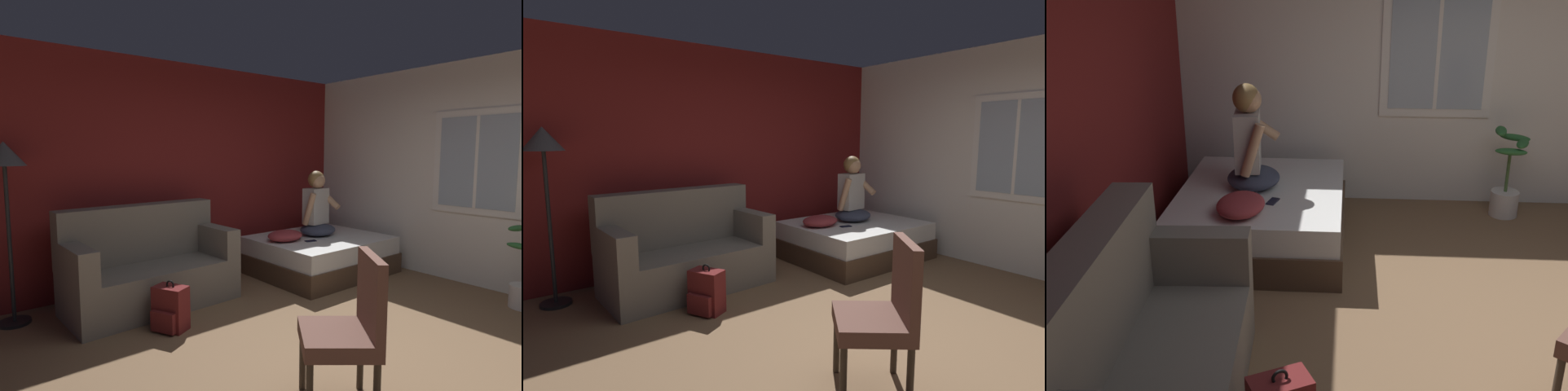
% 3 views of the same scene
% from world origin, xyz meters
% --- Properties ---
extents(ground_plane, '(40.00, 40.00, 0.00)m').
position_xyz_m(ground_plane, '(0.00, 0.00, 0.00)').
color(ground_plane, brown).
extents(wall_back_accent, '(10.15, 0.16, 2.70)m').
position_xyz_m(wall_back_accent, '(0.00, 2.92, 1.35)').
color(wall_back_accent, maroon).
rests_on(wall_back_accent, ground).
extents(wall_side_with_window, '(0.19, 7.08, 2.70)m').
position_xyz_m(wall_side_with_window, '(2.66, 0.01, 1.35)').
color(wall_side_with_window, silver).
rests_on(wall_side_with_window, ground).
extents(bed, '(1.72, 1.40, 0.48)m').
position_xyz_m(bed, '(1.53, 1.93, 0.24)').
color(bed, '#4C3828').
rests_on(bed, ground).
extents(couch, '(1.74, 0.91, 1.04)m').
position_xyz_m(couch, '(-0.73, 2.23, 0.39)').
color(couch, slate).
rests_on(couch, ground).
extents(person_seated, '(0.56, 0.49, 0.88)m').
position_xyz_m(person_seated, '(1.57, 2.02, 0.84)').
color(person_seated, '#383D51').
rests_on(person_seated, bed).
extents(throw_pillow, '(0.50, 0.38, 0.14)m').
position_xyz_m(throw_pillow, '(0.99, 2.01, 0.55)').
color(throw_pillow, '#993338').
rests_on(throw_pillow, bed).
extents(cell_phone, '(0.16, 0.10, 0.01)m').
position_xyz_m(cell_phone, '(1.23, 1.80, 0.48)').
color(cell_phone, black).
rests_on(cell_phone, bed).
extents(potted_plant, '(0.39, 0.37, 0.85)m').
position_xyz_m(potted_plant, '(2.23, -0.28, 0.30)').
color(potted_plant, silver).
rests_on(potted_plant, ground).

